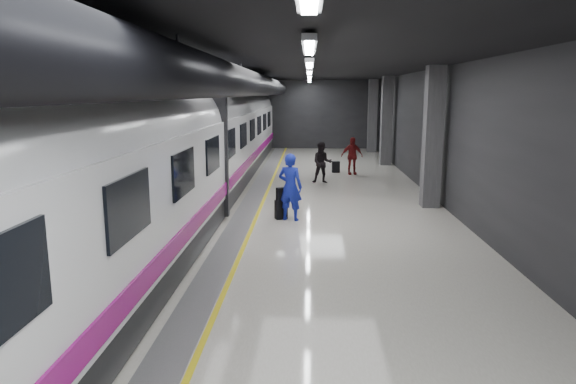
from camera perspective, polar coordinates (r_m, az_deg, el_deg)
ground at (r=15.03m, az=-0.02°, el=-3.10°), size 40.00×40.00×0.00m
platform_hall at (r=15.56m, az=-0.95°, el=10.53°), size 10.02×40.02×4.51m
train at (r=15.16m, az=-12.43°, el=4.71°), size 3.05×38.00×4.05m
traveler_main at (r=14.80m, az=0.25°, el=0.55°), size 0.82×0.66×1.96m
suitcase_main at (r=15.09m, az=-0.77°, el=-1.96°), size 0.40×0.34×0.56m
shoulder_bag at (r=14.96m, az=-0.74°, el=-0.22°), size 0.33×0.28×0.39m
traveler_far_a at (r=21.12m, az=3.81°, el=3.26°), size 0.84×0.67×1.68m
traveler_far_b at (r=23.53m, az=7.12°, el=4.01°), size 1.05×0.58×1.69m
suitcase_far at (r=24.07m, az=5.33°, el=2.80°), size 0.37×0.26×0.52m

